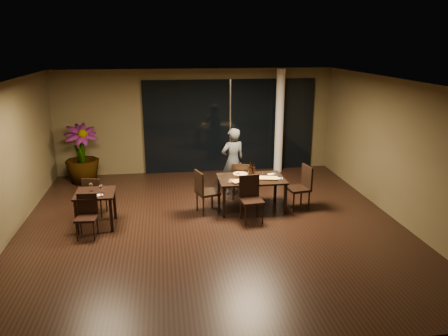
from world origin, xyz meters
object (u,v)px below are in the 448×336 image
(chair_side_near, at_px, (87,213))
(potted_plant, at_px, (82,154))
(chair_main_right, at_px, (302,185))
(bottle_c, at_px, (250,170))
(chair_main_left, at_px, (204,190))
(main_table, at_px, (251,181))
(chair_main_near, at_px, (251,196))
(chair_main_far, at_px, (241,179))
(side_table, at_px, (95,198))
(diner, at_px, (233,161))
(chair_side_far, at_px, (94,194))
(bottle_b, at_px, (254,171))
(bottle_a, at_px, (250,172))

(chair_side_near, height_order, potted_plant, potted_plant)
(chair_main_right, xyz_separation_m, bottle_c, (-1.17, 0.24, 0.34))
(chair_side_near, bearing_deg, chair_main_left, 23.60)
(main_table, height_order, chair_main_near, chair_main_near)
(bottle_c, bearing_deg, chair_main_far, 102.38)
(chair_main_right, relative_size, potted_plant, 0.64)
(side_table, distance_m, bottle_c, 3.47)
(bottle_c, bearing_deg, diner, 104.25)
(chair_main_right, bearing_deg, chair_side_far, -101.74)
(chair_side_far, bearing_deg, chair_main_far, -157.61)
(chair_main_far, bearing_deg, potted_plant, -10.10)
(chair_side_near, bearing_deg, bottle_b, 19.83)
(main_table, xyz_separation_m, chair_main_far, (-0.12, 0.66, -0.16))
(main_table, bearing_deg, bottle_c, 90.96)
(diner, bearing_deg, bottle_c, 88.34)
(bottle_c, bearing_deg, main_table, -89.04)
(bottle_a, relative_size, bottle_c, 0.85)
(main_table, height_order, chair_main_far, chair_main_far)
(main_table, relative_size, diner, 0.88)
(chair_main_far, relative_size, chair_main_left, 0.93)
(main_table, xyz_separation_m, bottle_b, (0.07, 0.05, 0.23))
(potted_plant, relative_size, bottle_a, 5.84)
(bottle_a, bearing_deg, chair_side_near, -164.03)
(chair_main_right, height_order, chair_side_far, chair_main_right)
(chair_main_left, relative_size, chair_side_far, 1.11)
(chair_side_far, bearing_deg, chair_main_left, -171.76)
(chair_side_near, xyz_separation_m, bottle_b, (3.58, 1.02, 0.42))
(side_table, height_order, bottle_b, bottle_b)
(side_table, relative_size, chair_side_near, 0.93)
(chair_main_right, bearing_deg, potted_plant, -125.87)
(chair_main_far, height_order, bottle_c, bottle_c)
(chair_main_far, bearing_deg, bottle_a, 113.89)
(chair_main_left, bearing_deg, chair_main_far, -68.98)
(chair_main_left, distance_m, bottle_a, 1.13)
(chair_main_right, xyz_separation_m, diner, (-1.41, 1.22, 0.28))
(side_table, relative_size, chair_main_right, 0.78)
(main_table, height_order, side_table, same)
(bottle_a, relative_size, bottle_b, 0.88)
(chair_main_left, bearing_deg, chair_main_near, -135.94)
(chair_main_left, bearing_deg, chair_side_near, 92.35)
(side_table, xyz_separation_m, chair_main_right, (4.56, 0.38, -0.05))
(chair_side_near, relative_size, potted_plant, 0.54)
(bottle_b, height_order, bottle_c, bottle_c)
(chair_main_near, relative_size, chair_main_left, 0.99)
(main_table, bearing_deg, diner, 102.86)
(bottle_a, bearing_deg, chair_side_far, 179.16)
(chair_main_near, bearing_deg, bottle_c, 73.36)
(side_table, relative_size, bottle_b, 2.57)
(bottle_a, bearing_deg, chair_main_right, -7.39)
(chair_main_far, xyz_separation_m, chair_main_right, (1.29, -0.79, 0.05))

